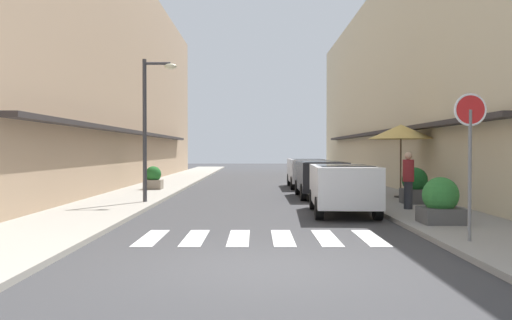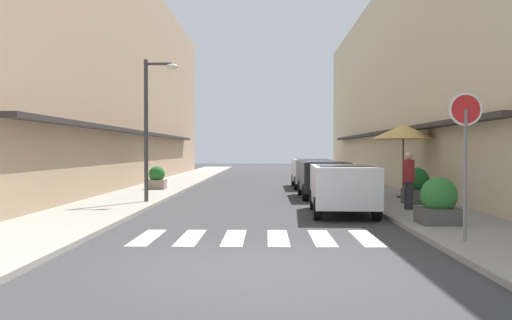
% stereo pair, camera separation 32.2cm
% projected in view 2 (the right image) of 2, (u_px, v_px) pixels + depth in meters
% --- Properties ---
extents(ground_plane, '(99.30, 99.30, 0.00)m').
position_uv_depth(ground_plane, '(262.00, 188.00, 26.69)').
color(ground_plane, '#38383A').
extents(sidewalk_left, '(2.88, 63.19, 0.12)m').
position_uv_depth(sidewalk_left, '(163.00, 187.00, 26.79)').
color(sidewalk_left, '#9E998E').
rests_on(sidewalk_left, ground_plane).
extents(sidewalk_right, '(2.88, 63.19, 0.12)m').
position_uv_depth(sidewalk_right, '(361.00, 187.00, 26.60)').
color(sidewalk_right, gray).
rests_on(sidewalk_right, ground_plane).
extents(building_row_left, '(5.50, 42.62, 11.60)m').
position_uv_depth(building_row_left, '(93.00, 76.00, 28.01)').
color(building_row_left, tan).
rests_on(building_row_left, ground_plane).
extents(building_row_right, '(5.50, 42.62, 10.78)m').
position_uv_depth(building_row_right, '(433.00, 83.00, 27.68)').
color(building_row_right, beige).
rests_on(building_row_right, ground_plane).
extents(crosswalk, '(5.20, 2.20, 0.01)m').
position_uv_depth(crosswalk, '(256.00, 238.00, 11.56)').
color(crosswalk, silver).
rests_on(crosswalk, ground_plane).
extents(parked_car_near, '(1.96, 4.10, 1.47)m').
position_uv_depth(parked_car_near, '(343.00, 184.00, 15.79)').
color(parked_car_near, silver).
rests_on(parked_car_near, ground_plane).
extents(parked_car_mid, '(1.81, 4.00, 1.47)m').
position_uv_depth(parked_car_mid, '(323.00, 175.00, 21.32)').
color(parked_car_mid, black).
rests_on(parked_car_mid, ground_plane).
extents(parked_car_far, '(1.83, 4.45, 1.47)m').
position_uv_depth(parked_car_far, '(311.00, 170.00, 27.06)').
color(parked_car_far, silver).
rests_on(parked_car_far, ground_plane).
extents(round_street_sign, '(0.65, 0.07, 2.91)m').
position_uv_depth(round_street_sign, '(466.00, 128.00, 10.38)').
color(round_street_sign, slate).
rests_on(round_street_sign, sidewalk_right).
extents(street_lamp, '(1.19, 0.28, 4.94)m').
position_uv_depth(street_lamp, '(152.00, 114.00, 18.56)').
color(street_lamp, '#38383D').
rests_on(street_lamp, sidewalk_left).
extents(cafe_umbrella, '(2.46, 2.46, 2.77)m').
position_uv_depth(cafe_umbrella, '(403.00, 132.00, 20.09)').
color(cafe_umbrella, '#262626').
rests_on(cafe_umbrella, sidewalk_right).
extents(planter_corner, '(0.96, 0.96, 1.13)m').
position_uv_depth(planter_corner, '(439.00, 202.00, 12.97)').
color(planter_corner, '#4C4C4C').
rests_on(planter_corner, sidewalk_right).
extents(planter_midblock, '(0.85, 0.85, 1.21)m').
position_uv_depth(planter_midblock, '(416.00, 186.00, 17.79)').
color(planter_midblock, '#4C4C4C').
rests_on(planter_midblock, sidewalk_right).
extents(planter_far, '(0.81, 0.81, 1.06)m').
position_uv_depth(planter_far, '(157.00, 178.00, 24.58)').
color(planter_far, gray).
rests_on(planter_far, sidewalk_left).
extents(pedestrian_walking_near, '(0.34, 0.34, 1.73)m').
position_uv_depth(pedestrian_walking_near, '(409.00, 179.00, 16.11)').
color(pedestrian_walking_near, '#282B33').
rests_on(pedestrian_walking_near, sidewalk_right).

